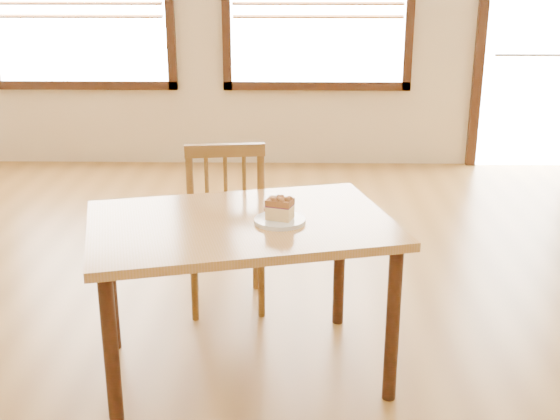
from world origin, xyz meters
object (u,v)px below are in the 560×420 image
(cafe_table_main, at_px, (241,239))
(cafe_chair_main, at_px, (226,223))
(plate, at_px, (280,221))
(cake_slice, at_px, (280,207))

(cafe_table_main, relative_size, cafe_chair_main, 1.51)
(cafe_table_main, xyz_separation_m, cafe_chair_main, (-0.13, 0.67, -0.17))
(cafe_table_main, bearing_deg, plate, -23.43)
(cafe_chair_main, relative_size, cake_slice, 7.57)
(cake_slice, bearing_deg, plate, 79.23)
(cafe_table_main, xyz_separation_m, plate, (0.17, -0.03, 0.10))
(plate, height_order, cake_slice, cake_slice)
(cake_slice, bearing_deg, cafe_chair_main, 132.05)
(cafe_chair_main, xyz_separation_m, plate, (0.31, -0.70, 0.26))
(cafe_chair_main, distance_m, plate, 0.81)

